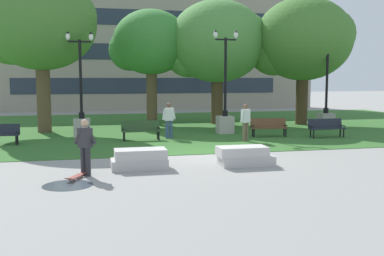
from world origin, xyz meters
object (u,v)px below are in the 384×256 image
concrete_block_left (244,156)px  person_bystander_near_lawn (246,120)px  park_bench_far_left (141,129)px  lamp_post_left (326,110)px  lamp_post_right (82,116)px  person_skateboarder (85,144)px  person_bystander_far_lawn (169,118)px  park_bench_near_right (269,126)px  concrete_block_center (140,159)px  park_bench_far_right (326,127)px  skateboard (76,176)px  lamp_post_center (225,113)px

concrete_block_left → person_bystander_near_lawn: (1.94, 5.37, 0.68)m
park_bench_far_left → lamp_post_left: size_ratio=0.33×
lamp_post_right → person_bystander_near_lawn: (7.39, -3.29, -0.08)m
concrete_block_left → lamp_post_left: 12.16m
person_skateboarder → person_bystander_far_lawn: (3.84, 7.59, 0.02)m
park_bench_near_right → lamp_post_left: bearing=28.6°
concrete_block_center → person_bystander_far_lawn: size_ratio=1.05×
person_skateboarder → lamp_post_left: (13.26, 9.57, 0.15)m
park_bench_far_right → person_bystander_near_lawn: person_bystander_near_lawn is taller
person_skateboarder → person_bystander_far_lawn: 8.50m
concrete_block_center → person_bystander_far_lawn: person_bystander_far_lawn is taller
park_bench_far_left → lamp_post_right: 3.37m
concrete_block_left → person_skateboarder: (-5.19, -0.51, 0.66)m
person_skateboarder → lamp_post_right: bearing=91.7°
skateboard → lamp_post_right: lamp_post_right is taller
person_skateboarder → lamp_post_right: lamp_post_right is taller
concrete_block_left → park_bench_far_left: park_bench_far_left is taller
lamp_post_left → lamp_post_right: (-13.52, -0.41, -0.06)m
concrete_block_left → lamp_post_right: bearing=122.2°
park_bench_near_right → park_bench_far_left: (-6.34, 0.09, 0.00)m
lamp_post_center → lamp_post_left: size_ratio=0.98×
concrete_block_left → person_skateboarder: 5.25m
concrete_block_center → concrete_block_left: bearing=-3.6°
skateboard → lamp_post_left: bearing=36.4°
skateboard → concrete_block_center: bearing=29.6°
concrete_block_center → lamp_post_right: bearing=103.1°
concrete_block_center → park_bench_far_right: size_ratio=1.00×
person_skateboarder → park_bench_far_right: 13.05m
concrete_block_center → person_bystander_far_lawn: (2.15, 6.86, 0.68)m
person_bystander_near_lawn → person_bystander_far_lawn: same height
park_bench_far_left → person_bystander_near_lawn: size_ratio=1.06×
lamp_post_left → concrete_block_left: bearing=-131.7°
lamp_post_right → person_bystander_far_lawn: 4.40m
park_bench_far_left → concrete_block_left: bearing=-67.8°
park_bench_far_left → person_bystander_near_lawn: (4.67, -1.35, 0.45)m
skateboard → lamp_post_center: 11.88m
skateboard → lamp_post_right: size_ratio=0.20×
person_skateboarder → person_bystander_far_lawn: bearing=63.1°
lamp_post_left → person_bystander_near_lawn: bearing=-148.9°
park_bench_far_right → person_bystander_far_lawn: 7.72m
concrete_block_left → skateboard: concrete_block_left is taller
lamp_post_left → lamp_post_right: size_ratio=1.07×
concrete_block_center → park_bench_far_left: park_bench_far_left is taller
concrete_block_center → person_bystander_near_lawn: size_ratio=1.05×
park_bench_far_left → person_bystander_far_lawn: size_ratio=1.06×
concrete_block_center → park_bench_far_right: (9.74, 5.54, 0.23)m
lamp_post_left → park_bench_near_right: bearing=-151.4°
concrete_block_left → lamp_post_left: size_ratio=0.34×
park_bench_far_right → person_bystander_near_lawn: (-4.32, -0.39, 0.45)m
park_bench_far_left → person_bystander_far_lawn: person_bystander_far_lawn is taller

